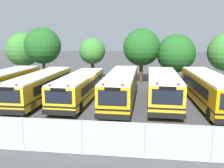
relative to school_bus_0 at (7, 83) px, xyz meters
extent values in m
plane|color=#424244|center=(9.20, -0.20, -1.42)|extent=(160.00, 160.00, 0.00)
cube|color=#EAA80C|center=(0.00, 0.03, -0.02)|extent=(2.62, 9.10, 2.10)
cube|color=white|center=(0.00, 0.03, 1.09)|extent=(2.57, 8.92, 0.12)
cube|color=black|center=(1.27, 0.31, 0.32)|extent=(0.14, 7.07, 0.75)
cube|color=black|center=(0.00, 0.03, -0.44)|extent=(2.65, 9.19, 0.10)
cylinder|color=black|center=(1.06, -3.12, -0.92)|extent=(0.29, 1.00, 1.00)
cylinder|color=black|center=(1.15, 2.74, -0.92)|extent=(0.29, 1.00, 1.00)
cylinder|color=black|center=(-1.07, 2.77, -0.92)|extent=(0.29, 1.00, 1.00)
cube|color=yellow|center=(3.58, -0.44, -0.09)|extent=(2.47, 10.99, 1.96)
cube|color=white|center=(3.58, -0.44, 0.95)|extent=(2.42, 10.77, 0.12)
cube|color=black|center=(3.52, -6.00, -0.89)|extent=(2.40, 0.19, 0.36)
cube|color=black|center=(3.53, -5.95, 0.27)|extent=(1.93, 0.08, 0.94)
cube|color=black|center=(4.78, -0.15, 0.23)|extent=(0.13, 8.56, 0.70)
cube|color=black|center=(2.39, -0.13, 0.23)|extent=(0.13, 8.56, 0.70)
cube|color=black|center=(3.58, -0.44, -0.48)|extent=(2.50, 11.10, 0.10)
sphere|color=red|center=(4.17, -5.78, 1.05)|extent=(0.18, 0.18, 0.18)
cube|color=black|center=(3.53, -5.96, 0.79)|extent=(1.06, 0.09, 0.24)
cylinder|color=black|center=(4.58, -4.54, -0.92)|extent=(0.29, 1.00, 1.00)
cylinder|color=black|center=(2.50, -4.51, -0.92)|extent=(0.29, 1.00, 1.00)
cylinder|color=black|center=(4.66, 3.23, -0.92)|extent=(0.29, 1.00, 1.00)
cylinder|color=black|center=(2.58, 3.25, -0.92)|extent=(0.29, 1.00, 1.00)
cube|color=yellow|center=(7.25, -0.40, -0.11)|extent=(2.70, 10.43, 1.91)
cube|color=white|center=(7.25, -0.40, 0.91)|extent=(2.65, 10.23, 0.12)
cube|color=black|center=(7.11, -5.65, -0.89)|extent=(2.47, 0.23, 0.36)
cube|color=black|center=(7.11, -5.60, 0.23)|extent=(1.98, 0.11, 0.92)
cube|color=black|center=(8.49, -0.13, 0.20)|extent=(0.26, 8.09, 0.69)
cube|color=black|center=(6.03, -0.06, 0.20)|extent=(0.26, 8.09, 0.69)
cube|color=black|center=(7.25, -0.40, -0.49)|extent=(2.73, 10.54, 0.10)
sphere|color=red|center=(7.78, -5.45, 1.01)|extent=(0.18, 0.18, 0.18)
sphere|color=red|center=(6.45, -5.41, 1.01)|extent=(0.18, 0.18, 0.18)
cube|color=black|center=(7.11, -5.61, 0.75)|extent=(1.09, 0.11, 0.24)
cylinder|color=black|center=(8.21, -4.21, -0.92)|extent=(0.31, 1.01, 1.00)
cylinder|color=black|center=(6.08, -4.15, -0.92)|extent=(0.31, 1.01, 1.00)
cylinder|color=black|center=(8.41, 2.96, -0.92)|extent=(0.31, 1.01, 1.00)
cylinder|color=black|center=(6.27, 3.02, -0.92)|extent=(0.31, 1.01, 1.00)
cube|color=yellow|center=(11.03, -0.28, 0.01)|extent=(2.52, 11.45, 2.15)
cube|color=white|center=(11.03, -0.28, 1.15)|extent=(2.47, 11.22, 0.12)
cube|color=black|center=(10.95, -6.06, -0.89)|extent=(2.40, 0.19, 0.36)
cube|color=black|center=(10.95, -6.01, 0.40)|extent=(1.93, 0.09, 1.03)
cube|color=black|center=(12.24, 0.00, 0.35)|extent=(0.17, 8.91, 0.77)
cube|color=black|center=(9.84, 0.03, 0.35)|extent=(0.17, 8.91, 0.77)
cube|color=black|center=(11.03, -0.28, -0.42)|extent=(2.54, 11.57, 0.10)
sphere|color=red|center=(11.60, -5.85, 1.25)|extent=(0.18, 0.18, 0.18)
sphere|color=red|center=(10.31, -5.83, 1.25)|extent=(0.18, 0.18, 0.18)
cube|color=black|center=(10.95, -6.02, 0.99)|extent=(1.06, 0.10, 0.24)
cylinder|color=black|center=(12.01, -4.61, -0.92)|extent=(0.29, 1.00, 1.00)
cylinder|color=black|center=(9.94, -4.58, -0.92)|extent=(0.29, 1.00, 1.00)
cylinder|color=black|center=(12.13, 3.61, -0.92)|extent=(0.29, 1.00, 1.00)
cylinder|color=black|center=(10.05, 3.64, -0.92)|extent=(0.29, 1.00, 1.00)
cube|color=yellow|center=(14.67, -0.29, 0.01)|extent=(2.74, 10.03, 2.16)
cube|color=white|center=(14.67, -0.29, 1.15)|extent=(2.69, 9.83, 0.12)
cube|color=black|center=(14.55, -5.35, -0.89)|extent=(2.55, 0.22, 0.36)
cube|color=black|center=(14.55, -5.30, 0.40)|extent=(2.05, 0.11, 1.04)
cube|color=black|center=(15.95, -0.03, 0.36)|extent=(0.23, 7.78, 0.78)
cube|color=black|center=(13.41, 0.04, 0.36)|extent=(0.23, 7.78, 0.78)
cube|color=black|center=(14.67, -0.29, -0.42)|extent=(2.77, 10.13, 0.10)
sphere|color=red|center=(15.24, -5.15, 1.25)|extent=(0.18, 0.18, 0.18)
sphere|color=red|center=(13.87, -5.11, 1.25)|extent=(0.18, 0.18, 0.18)
cube|color=black|center=(14.55, -5.31, 0.99)|extent=(1.13, 0.11, 0.24)
cylinder|color=black|center=(15.70, -3.91, -0.92)|extent=(0.30, 1.01, 1.00)
cylinder|color=black|center=(13.48, -3.85, -0.92)|extent=(0.30, 1.01, 1.00)
cylinder|color=black|center=(15.86, 2.87, -0.92)|extent=(0.30, 1.01, 1.00)
cylinder|color=black|center=(13.64, 2.92, -0.92)|extent=(0.30, 1.01, 1.00)
cube|color=#EAA80C|center=(18.47, -0.41, 0.02)|extent=(2.68, 11.35, 2.17)
cube|color=white|center=(18.47, -0.41, 1.16)|extent=(2.63, 11.13, 0.12)
cube|color=black|center=(19.65, -0.08, 0.36)|extent=(0.30, 8.80, 0.78)
cube|color=black|center=(17.26, -0.15, 0.36)|extent=(0.30, 8.80, 0.78)
cube|color=black|center=(18.47, -0.41, -0.42)|extent=(2.71, 11.47, 0.10)
cylinder|color=black|center=(17.56, -4.68, -0.92)|extent=(0.31, 1.01, 1.00)
cylinder|color=black|center=(19.39, 3.46, -0.92)|extent=(0.31, 1.01, 1.00)
cylinder|color=black|center=(17.32, 3.40, -0.92)|extent=(0.31, 1.01, 1.00)
cylinder|color=#4C3823|center=(-4.09, 11.34, -0.31)|extent=(0.46, 0.46, 2.21)
sphere|color=#387A2D|center=(-4.09, 11.34, 2.59)|extent=(4.79, 4.79, 4.79)
sphere|color=#387A2D|center=(-4.50, 11.27, 2.58)|extent=(3.75, 3.75, 3.75)
cylinder|color=#4C3823|center=(-0.03, 8.82, 0.03)|extent=(0.36, 0.36, 2.90)
sphere|color=#1E561E|center=(-0.03, 8.82, 3.24)|extent=(4.69, 4.69, 4.69)
sphere|color=#1E561E|center=(0.30, 8.68, 3.61)|extent=(3.00, 3.00, 3.00)
cylinder|color=#4C3823|center=(6.35, 9.59, -0.06)|extent=(0.45, 0.45, 2.71)
sphere|color=#387A2D|center=(6.35, 9.59, 2.56)|extent=(3.39, 3.39, 3.39)
sphere|color=#387A2D|center=(6.10, 9.55, 2.63)|extent=(2.40, 2.40, 2.40)
cylinder|color=#4C3823|center=(12.71, 9.12, -0.02)|extent=(0.46, 0.46, 2.79)
sphere|color=#1E561E|center=(12.71, 9.12, 3.10)|extent=(4.60, 4.60, 4.60)
sphere|color=#1E561E|center=(13.19, 8.97, 3.19)|extent=(2.83, 2.83, 2.83)
cylinder|color=#4C3823|center=(16.93, 9.25, -0.41)|extent=(0.47, 0.47, 2.02)
sphere|color=#1E561E|center=(16.93, 9.25, 2.36)|extent=(4.70, 4.70, 4.70)
sphere|color=#1E561E|center=(17.17, 9.38, 2.38)|extent=(3.54, 3.54, 3.54)
cylinder|color=#9EA0A3|center=(6.97, -10.42, -0.51)|extent=(0.07, 0.07, 1.81)
cylinder|color=#9EA0A3|center=(10.02, -10.42, -0.51)|extent=(0.07, 0.07, 1.81)
cylinder|color=#9EA0A3|center=(13.07, -10.42, -0.51)|extent=(0.07, 0.07, 1.81)
cylinder|color=#9EA0A3|center=(16.12, -10.42, -0.51)|extent=(0.07, 0.07, 1.81)
cube|color=#ADB2B7|center=(10.02, -10.42, -0.51)|extent=(24.40, 0.02, 1.77)
cylinder|color=#9EA0A3|center=(10.02, -10.42, 0.36)|extent=(24.40, 0.04, 0.04)
camera|label=1|loc=(12.86, -21.11, 4.31)|focal=38.33mm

